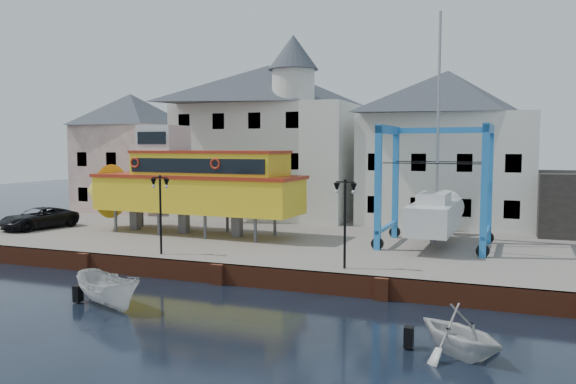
% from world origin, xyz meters
% --- Properties ---
extents(ground, '(140.00, 140.00, 0.00)m').
position_xyz_m(ground, '(0.00, 0.00, 0.00)').
color(ground, black).
rests_on(ground, ground).
extents(hardstanding, '(44.00, 22.00, 1.00)m').
position_xyz_m(hardstanding, '(0.00, 11.00, 0.50)').
color(hardstanding, slate).
rests_on(hardstanding, ground).
extents(quay_wall, '(44.00, 0.47, 1.00)m').
position_xyz_m(quay_wall, '(-0.00, 0.10, 0.50)').
color(quay_wall, maroon).
rests_on(quay_wall, ground).
extents(building_pink, '(8.00, 7.00, 10.30)m').
position_xyz_m(building_pink, '(-18.00, 18.00, 6.15)').
color(building_pink, tan).
rests_on(building_pink, hardstanding).
extents(building_white_main, '(14.00, 8.30, 14.00)m').
position_xyz_m(building_white_main, '(-4.87, 18.39, 7.34)').
color(building_white_main, silver).
rests_on(building_white_main, hardstanding).
extents(building_white_right, '(12.00, 8.00, 11.20)m').
position_xyz_m(building_white_right, '(9.00, 19.00, 6.60)').
color(building_white_right, silver).
rests_on(building_white_right, hardstanding).
extents(lamp_post_left, '(1.12, 0.32, 4.20)m').
position_xyz_m(lamp_post_left, '(-4.00, 1.20, 4.17)').
color(lamp_post_left, black).
rests_on(lamp_post_left, hardstanding).
extents(lamp_post_right, '(1.12, 0.32, 4.20)m').
position_xyz_m(lamp_post_right, '(6.00, 1.20, 4.17)').
color(lamp_post_right, black).
rests_on(lamp_post_right, hardstanding).
extents(tour_boat, '(16.36, 4.64, 7.05)m').
position_xyz_m(tour_boat, '(-6.62, 7.92, 4.33)').
color(tour_boat, '#59595E').
rests_on(tour_boat, hardstanding).
extents(travel_lift, '(6.36, 8.84, 13.24)m').
position_xyz_m(travel_lift, '(9.34, 9.38, 3.21)').
color(travel_lift, '#1E72BD').
rests_on(travel_lift, hardstanding).
extents(van, '(3.63, 5.67, 1.45)m').
position_xyz_m(van, '(-17.16, 6.14, 1.73)').
color(van, black).
rests_on(van, hardstanding).
extents(motorboat_a, '(4.47, 3.16, 1.62)m').
position_xyz_m(motorboat_a, '(-2.53, -4.98, 0.00)').
color(motorboat_a, silver).
rests_on(motorboat_a, ground).
extents(motorboat_c, '(4.38, 4.32, 1.75)m').
position_xyz_m(motorboat_c, '(11.59, -5.55, 0.00)').
color(motorboat_c, silver).
rests_on(motorboat_c, ground).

